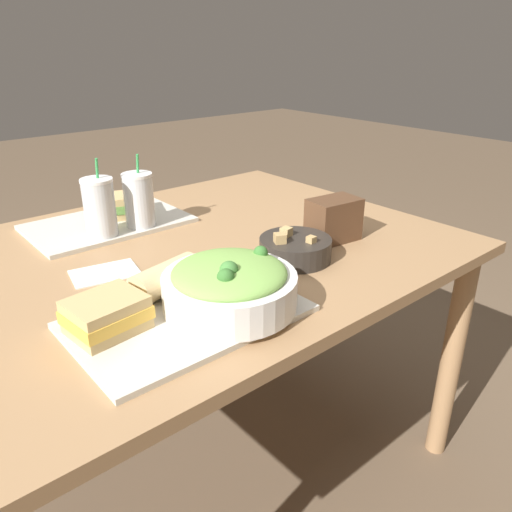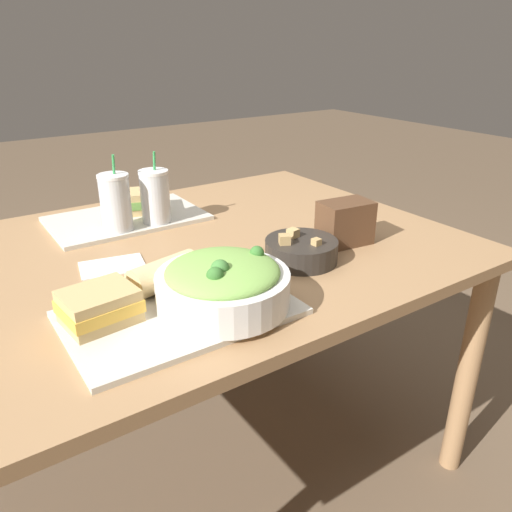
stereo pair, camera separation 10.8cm
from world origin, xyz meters
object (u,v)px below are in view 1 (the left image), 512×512
Objects in this scene: sandwich_far at (116,206)px; chip_bag at (333,220)px; soup_bowl at (295,248)px; drink_cup_red at (139,202)px; drink_cup_dark at (100,209)px; sandwich_near at (107,315)px; salad_bowl at (230,284)px; baguette_near at (166,278)px; napkin_folded at (105,273)px.

sandwich_far is 1.22× the size of chip_bag.
soup_bowl is 0.87× the size of drink_cup_red.
drink_cup_red is at bearing -60.35° from sandwich_far.
sandwich_far is at bearing 50.60° from drink_cup_dark.
drink_cup_dark is (-0.10, -0.12, 0.04)m from sandwich_far.
drink_cup_red is (0.02, -0.12, 0.04)m from sandwich_far.
sandwich_near is 0.71× the size of drink_cup_red.
salad_bowl is 1.50× the size of soup_bowl.
soup_bowl is at bearing 19.84° from salad_bowl.
chip_bag is at bearing -40.60° from drink_cup_dark.
baguette_near is (-0.06, 0.13, -0.02)m from salad_bowl.
soup_bowl is 1.23× the size of chip_bag.
baguette_near is 1.14× the size of chip_bag.
baguette_near reaches higher than sandwich_near.
chip_bag reaches higher than napkin_folded.
baguette_near is at bearing 174.56° from soup_bowl.
soup_bowl is 1.22× the size of sandwich_near.
salad_bowl is at bearing -24.73° from sandwich_near.
sandwich_near is 0.69× the size of drink_cup_dark.
sandwich_far is at bearing 56.42° from sandwich_near.
salad_bowl reaches higher than soup_bowl.
drink_cup_red is (-0.19, 0.43, 0.05)m from soup_bowl.
salad_bowl reaches higher than baguette_near.
baguette_near is 0.20m from napkin_folded.
napkin_folded is at bearing 60.50° from sandwich_near.
napkin_folded is at bearing 109.48° from salad_bowl.
sandwich_far is at bearing 59.76° from napkin_folded.
soup_bowl is at bearing -66.46° from drink_cup_red.
soup_bowl is at bearing -108.04° from baguette_near.
napkin_folded is (-0.19, -0.32, -0.04)m from sandwich_far.
soup_bowl is at bearing -48.54° from sandwich_far.
drink_cup_dark reaches higher than napkin_folded.
baguette_near reaches higher than sandwich_far.
salad_bowl reaches higher than sandwich_far.
drink_cup_dark is (0.04, 0.39, 0.04)m from baguette_near.
soup_bowl is 0.52m from drink_cup_dark.
sandwich_near is at bearing -113.56° from drink_cup_dark.
sandwich_near is 0.64m from sandwich_far.
drink_cup_red is 0.30m from napkin_folded.
salad_bowl is at bearing -160.16° from soup_bowl.
chip_bag is at bearing -33.46° from sandwich_far.
chip_bag reaches higher than sandwich_far.
soup_bowl is at bearing -54.90° from drink_cup_dark.
drink_cup_dark is 0.11m from drink_cup_red.
baguette_near is (0.16, 0.06, 0.00)m from sandwich_near.
drink_cup_red is 0.53m from chip_bag.
drink_cup_dark reaches higher than salad_bowl.
sandwich_near is 0.88× the size of baguette_near.
sandwich_near is at bearing 97.61° from baguette_near.
sandwich_far is at bearing 132.57° from chip_bag.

